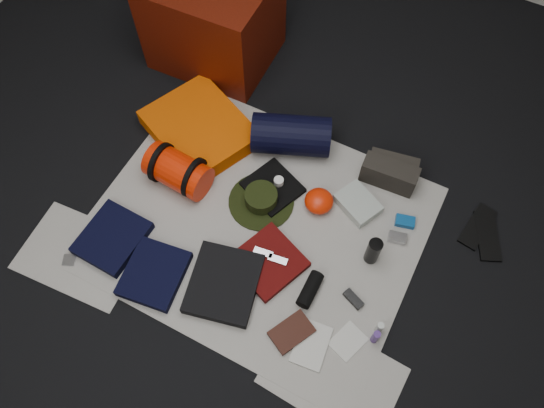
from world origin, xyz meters
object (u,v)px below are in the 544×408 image
at_px(sleeping_pad, 200,129).
at_px(paperback_book, 292,332).
at_px(navy_duffel, 291,135).
at_px(compact_camera, 397,238).
at_px(water_bottle, 373,251).
at_px(stuff_sack, 178,171).
at_px(red_cabinet, 213,19).

relative_size(sleeping_pad, paperback_book, 2.89).
bearing_deg(navy_duffel, compact_camera, -42.06).
relative_size(water_bottle, paperback_book, 0.90).
distance_m(stuff_sack, navy_duffel, 0.63).
bearing_deg(navy_duffel, stuff_sack, -154.77).
distance_m(stuff_sack, water_bottle, 1.07).
distance_m(water_bottle, paperback_book, 0.55).
distance_m(stuff_sack, compact_camera, 1.17).
relative_size(red_cabinet, stuff_sack, 2.02).
height_order(stuff_sack, paperback_book, stuff_sack).
distance_m(red_cabinet, sleeping_pad, 0.65).
xyz_separation_m(red_cabinet, paperback_book, (1.17, -1.33, -0.26)).
distance_m(red_cabinet, paperback_book, 1.79).
bearing_deg(sleeping_pad, water_bottle, -12.67).
bearing_deg(compact_camera, navy_duffel, 147.85).
relative_size(stuff_sack, compact_camera, 3.71).
xyz_separation_m(navy_duffel, water_bottle, (0.64, -0.41, -0.02)).
bearing_deg(water_bottle, red_cabinet, 148.74).
xyz_separation_m(sleeping_pad, paperback_book, (0.95, -0.76, -0.04)).
bearing_deg(paperback_book, red_cabinet, 158.60).
relative_size(red_cabinet, water_bottle, 3.85).
relative_size(sleeping_pad, compact_camera, 6.27).
distance_m(stuff_sack, paperback_book, 1.00).
distance_m(sleeping_pad, compact_camera, 1.21).
height_order(water_bottle, paperback_book, water_bottle).
distance_m(navy_duffel, water_bottle, 0.76).
xyz_separation_m(red_cabinet, water_bottle, (1.35, -0.82, -0.18)).
bearing_deg(compact_camera, red_cabinet, 142.35).
relative_size(sleeping_pad, navy_duffel, 1.34).
bearing_deg(sleeping_pad, red_cabinet, 111.38).
distance_m(navy_duffel, compact_camera, 0.77).
height_order(stuff_sack, navy_duffel, navy_duffel).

